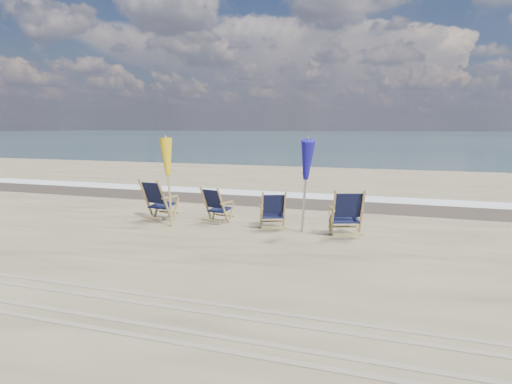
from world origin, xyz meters
TOP-DOWN VIEW (x-y plane):
  - ocean at (0.00, 128.00)m, footprint 400.00×400.00m
  - surf_foam at (0.00, 8.30)m, footprint 200.00×1.40m
  - wet_sand_strip at (0.00, 6.80)m, footprint 200.00×2.60m
  - tire_tracks at (0.00, -2.80)m, footprint 80.00×1.30m
  - beach_chair_0 at (-2.50, 2.48)m, footprint 0.80×0.87m
  - beach_chair_1 at (-1.07, 2.75)m, footprint 0.70×0.76m
  - beach_chair_2 at (0.52, 2.64)m, footprint 0.79×0.83m
  - beach_chair_3 at (2.26, 2.43)m, footprint 0.91×0.95m
  - umbrella_yellow at (-2.17, 2.19)m, footprint 0.30×0.30m
  - umbrella_blue at (1.04, 2.42)m, footprint 0.30×0.30m

SIDE VIEW (x-z plane):
  - ocean at x=0.00m, z-range 0.00..0.00m
  - wet_sand_strip at x=0.00m, z-range 0.00..0.00m
  - surf_foam at x=0.00m, z-range 0.00..0.01m
  - tire_tracks at x=0.00m, z-range 0.00..0.01m
  - beach_chair_2 at x=0.52m, z-range 0.00..0.90m
  - beach_chair_1 at x=-1.07m, z-range 0.00..0.91m
  - beach_chair_3 at x=2.26m, z-range 0.00..1.06m
  - beach_chair_0 at x=-2.50m, z-range 0.00..1.06m
  - umbrella_yellow at x=-2.17m, z-range 0.51..2.55m
  - umbrella_blue at x=1.04m, z-range 0.52..2.60m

